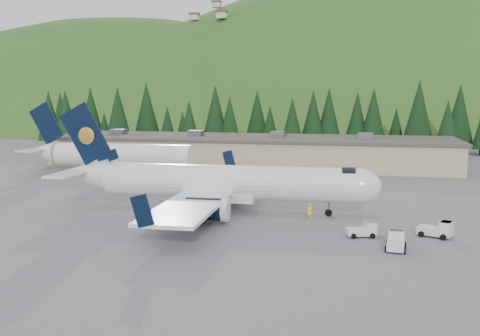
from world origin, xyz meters
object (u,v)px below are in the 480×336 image
(second_airliner, at_px, (106,154))
(baggage_tug_b, at_px, (438,230))
(baggage_tug_a, at_px, (364,230))
(terminal_building, at_px, (250,151))
(baggage_tug_c, at_px, (396,242))
(ramp_worker, at_px, (310,212))
(airliner, at_px, (219,183))

(second_airliner, distance_m, baggage_tug_b, 53.57)
(baggage_tug_a, bearing_deg, terminal_building, 96.59)
(second_airliner, relative_size, baggage_tug_c, 9.71)
(second_airliner, xyz_separation_m, baggage_tug_b, (45.53, -28.10, -2.64))
(baggage_tug_b, bearing_deg, ramp_worker, -176.27)
(baggage_tug_a, distance_m, baggage_tug_b, 6.57)
(baggage_tug_c, bearing_deg, airliner, 65.23)
(airliner, height_order, ramp_worker, airliner)
(airliner, bearing_deg, baggage_tug_a, -26.67)
(baggage_tug_c, bearing_deg, baggage_tug_a, 42.68)
(baggage_tug_a, xyz_separation_m, ramp_worker, (-5.25, 5.21, 0.26))
(airliner, relative_size, baggage_tug_b, 11.13)
(ramp_worker, bearing_deg, second_airliner, -62.10)
(baggage_tug_c, bearing_deg, terminal_building, 30.28)
(terminal_building, bearing_deg, baggage_tug_c, -65.99)
(second_airliner, bearing_deg, ramp_worker, -35.41)
(second_airliner, relative_size, baggage_tug_b, 8.61)
(baggage_tug_b, relative_size, ramp_worker, 1.83)
(terminal_building, bearing_deg, baggage_tug_b, -59.85)
(baggage_tug_b, distance_m, baggage_tug_c, 6.04)
(baggage_tug_b, bearing_deg, second_airliner, 171.17)
(baggage_tug_b, height_order, baggage_tug_c, baggage_tug_b)
(airliner, distance_m, terminal_building, 38.23)
(airliner, relative_size, terminal_building, 0.50)
(baggage_tug_a, bearing_deg, baggage_tug_c, -69.93)
(airliner, bearing_deg, baggage_tug_c, -32.26)
(airliner, relative_size, baggage_tug_a, 12.56)
(baggage_tug_a, distance_m, terminal_building, 49.18)
(terminal_building, bearing_deg, ramp_worker, -70.85)
(ramp_worker, bearing_deg, airliner, -38.15)
(baggage_tug_a, bearing_deg, airliner, 138.20)
(airliner, relative_size, ramp_worker, 20.36)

